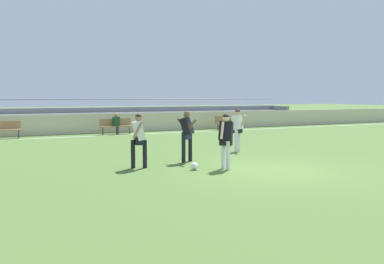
{
  "coord_description": "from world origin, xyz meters",
  "views": [
    {
      "loc": [
        -7.48,
        -9.74,
        2.15
      ],
      "look_at": [
        -1.09,
        3.15,
        0.92
      ],
      "focal_mm": 39.11,
      "sensor_mm": 36.0,
      "label": 1
    }
  ],
  "objects": [
    {
      "name": "field_line_sideline",
      "position": [
        0.0,
        12.8,
        0.0
      ],
      "size": [
        44.0,
        0.12,
        0.01
      ],
      "primitive_type": "cube",
      "color": "white",
      "rests_on": "ground"
    },
    {
      "name": "player_white_wide_right",
      "position": [
        -3.39,
        2.1,
        0.97
      ],
      "size": [
        0.51,
        0.48,
        1.63
      ],
      "color": "black",
      "rests_on": "ground"
    },
    {
      "name": "player_white_trailing_run",
      "position": [
        1.34,
        4.04,
        0.98
      ],
      "size": [
        0.48,
        0.6,
        1.65
      ],
      "color": "white",
      "rests_on": "ground"
    },
    {
      "name": "bench_near_bin",
      "position": [
        -6.76,
        13.36,
        0.55
      ],
      "size": [
        1.8,
        0.4,
        0.9
      ],
      "color": "#99754C",
      "rests_on": "ground"
    },
    {
      "name": "soccer_ball",
      "position": [
        -2.05,
        1.07,
        0.11
      ],
      "size": [
        0.22,
        0.22,
        0.22
      ],
      "primitive_type": "sphere",
      "color": "white",
      "rests_on": "ground"
    },
    {
      "name": "bleacher_stand",
      "position": [
        1.46,
        16.83,
        0.8
      ],
      "size": [
        24.07,
        2.4,
        1.97
      ],
      "color": "#B2B2B7",
      "rests_on": "ground"
    },
    {
      "name": "spectator_seated",
      "position": [
        -0.85,
        13.25,
        0.7
      ],
      "size": [
        0.36,
        0.42,
        1.21
      ],
      "color": "#2D2D38",
      "rests_on": "ground"
    },
    {
      "name": "bench_centre_sideline",
      "position": [
        -0.85,
        13.36,
        0.55
      ],
      "size": [
        1.8,
        0.4,
        0.9
      ],
      "color": "#99754C",
      "rests_on": "ground"
    },
    {
      "name": "bench_near_wall_gap",
      "position": [
        6.57,
        13.36,
        0.55
      ],
      "size": [
        1.8,
        0.4,
        0.9
      ],
      "color": "#99754C",
      "rests_on": "ground"
    },
    {
      "name": "player_dark_challenging",
      "position": [
        -1.59,
        2.53,
        1.0
      ],
      "size": [
        0.55,
        0.74,
        1.68
      ],
      "color": "black",
      "rests_on": "ground"
    },
    {
      "name": "player_dark_on_ball",
      "position": [
        -1.15,
        0.77,
        0.97
      ],
      "size": [
        0.6,
        0.54,
        1.64
      ],
      "color": "white",
      "rests_on": "ground"
    },
    {
      "name": "sideline_wall",
      "position": [
        0.0,
        14.56,
        0.57
      ],
      "size": [
        48.0,
        0.16,
        1.13
      ],
      "primitive_type": "cube",
      "color": "beige",
      "rests_on": "ground"
    },
    {
      "name": "ground_plane",
      "position": [
        0.0,
        0.0,
        0.0
      ],
      "size": [
        160.0,
        160.0,
        0.0
      ],
      "primitive_type": "plane",
      "color": "#4C6B30"
    }
  ]
}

